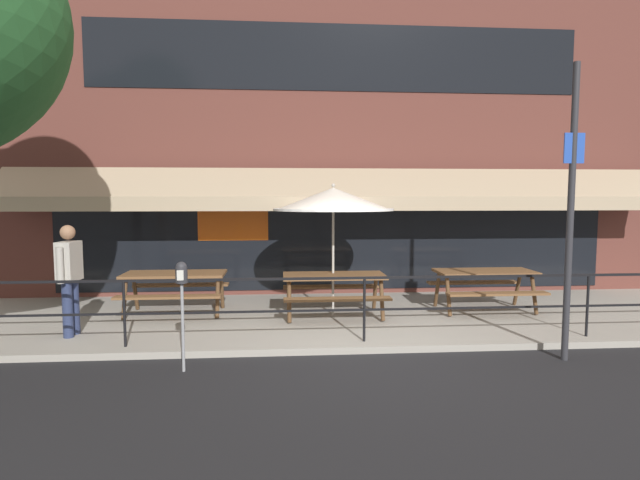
# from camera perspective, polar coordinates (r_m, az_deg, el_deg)

# --- Properties ---
(ground_plane) EXTENTS (120.00, 120.00, 0.00)m
(ground_plane) POSITION_cam_1_polar(r_m,az_deg,el_deg) (7.32, 5.45, -12.85)
(ground_plane) COLOR black
(patio_deck) EXTENTS (15.00, 4.00, 0.10)m
(patio_deck) POSITION_cam_1_polar(r_m,az_deg,el_deg) (9.21, 3.29, -8.78)
(patio_deck) COLOR #9E998E
(patio_deck) RESTS_ON ground
(restaurant_building) EXTENTS (15.00, 1.60, 7.42)m
(restaurant_building) POSITION_cam_1_polar(r_m,az_deg,el_deg) (11.25, 1.82, 12.36)
(restaurant_building) COLOR brown
(restaurant_building) RESTS_ON ground
(patio_railing) EXTENTS (13.84, 0.04, 0.97)m
(patio_railing) POSITION_cam_1_polar(r_m,az_deg,el_deg) (7.41, 5.10, -6.25)
(patio_railing) COLOR black
(patio_railing) RESTS_ON patio_deck
(picnic_table_left) EXTENTS (1.80, 1.42, 0.76)m
(picnic_table_left) POSITION_cam_1_polar(r_m,az_deg,el_deg) (9.44, -16.25, -4.57)
(picnic_table_left) COLOR brown
(picnic_table_left) RESTS_ON patio_deck
(picnic_table_centre) EXTENTS (1.80, 1.42, 0.76)m
(picnic_table_centre) POSITION_cam_1_polar(r_m,az_deg,el_deg) (8.89, 1.61, -4.96)
(picnic_table_centre) COLOR brown
(picnic_table_centre) RESTS_ON patio_deck
(picnic_table_right) EXTENTS (1.80, 1.42, 0.76)m
(picnic_table_right) POSITION_cam_1_polar(r_m,az_deg,el_deg) (9.84, 18.31, -4.24)
(picnic_table_right) COLOR brown
(picnic_table_right) RESTS_ON patio_deck
(patio_umbrella_centre) EXTENTS (2.14, 2.14, 2.38)m
(patio_umbrella_centre) POSITION_cam_1_polar(r_m,az_deg,el_deg) (8.92, 1.52, 4.59)
(patio_umbrella_centre) COLOR #B7B2A8
(patio_umbrella_centre) RESTS_ON patio_deck
(pedestrian_walking) EXTENTS (0.27, 0.62, 1.71)m
(pedestrian_walking) POSITION_cam_1_polar(r_m,az_deg,el_deg) (8.54, -26.72, -3.52)
(pedestrian_walking) COLOR navy
(pedestrian_walking) RESTS_ON patio_deck
(parking_meter_near) EXTENTS (0.15, 0.16, 1.42)m
(parking_meter_near) POSITION_cam_1_polar(r_m,az_deg,el_deg) (6.57, -15.53, -4.77)
(parking_meter_near) COLOR gray
(parking_meter_near) RESTS_ON ground
(street_sign_pole) EXTENTS (0.28, 0.09, 4.00)m
(street_sign_pole) POSITION_cam_1_polar(r_m,az_deg,el_deg) (7.50, 26.73, 3.05)
(street_sign_pole) COLOR #2D2D33
(street_sign_pole) RESTS_ON ground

